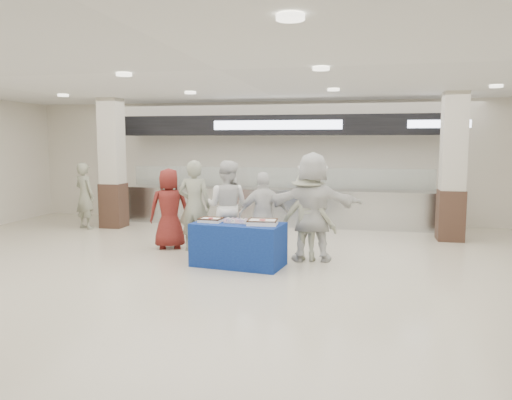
% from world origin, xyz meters
% --- Properties ---
extents(ground, '(14.00, 14.00, 0.00)m').
position_xyz_m(ground, '(0.00, 0.00, 0.00)').
color(ground, beige).
rests_on(ground, ground).
extents(serving_line, '(8.70, 0.85, 2.80)m').
position_xyz_m(serving_line, '(0.00, 5.40, 1.16)').
color(serving_line, '#B7BABE').
rests_on(serving_line, ground).
extents(column_left, '(0.55, 0.55, 3.20)m').
position_xyz_m(column_left, '(-4.00, 4.20, 1.53)').
color(column_left, '#362118').
rests_on(column_left, ground).
extents(column_right, '(0.55, 0.55, 3.20)m').
position_xyz_m(column_right, '(4.00, 4.20, 1.53)').
color(column_right, '#362118').
rests_on(column_right, ground).
extents(display_table, '(1.65, 1.00, 0.75)m').
position_xyz_m(display_table, '(0.03, 1.06, 0.38)').
color(display_table, navy).
rests_on(display_table, ground).
extents(sheet_cake_left, '(0.41, 0.33, 0.09)m').
position_xyz_m(sheet_cake_left, '(-0.48, 1.08, 0.79)').
color(sheet_cake_left, white).
rests_on(sheet_cake_left, display_table).
extents(sheet_cake_right, '(0.51, 0.41, 0.10)m').
position_xyz_m(sheet_cake_right, '(0.47, 0.98, 0.80)').
color(sheet_cake_right, white).
rests_on(sheet_cake_right, display_table).
extents(cupcake_tray, '(0.44, 0.35, 0.07)m').
position_xyz_m(cupcake_tray, '(0.00, 1.10, 0.78)').
color(cupcake_tray, '#B1B1B6').
rests_on(cupcake_tray, display_table).
extents(civilian_maroon, '(0.92, 0.76, 1.62)m').
position_xyz_m(civilian_maroon, '(-1.68, 2.14, 0.81)').
color(civilian_maroon, maroon).
rests_on(civilian_maroon, ground).
extents(soldier_a, '(0.67, 0.46, 1.79)m').
position_xyz_m(soldier_a, '(-1.11, 2.03, 0.90)').
color(soldier_a, gray).
rests_on(soldier_a, ground).
extents(chef_tall, '(0.94, 0.77, 1.79)m').
position_xyz_m(chef_tall, '(-0.45, 2.06, 0.89)').
color(chef_tall, white).
rests_on(chef_tall, ground).
extents(chef_short, '(1.01, 0.66, 1.60)m').
position_xyz_m(chef_short, '(0.35, 1.70, 0.80)').
color(chef_short, white).
rests_on(chef_short, ground).
extents(soldier_b, '(1.07, 0.65, 1.61)m').
position_xyz_m(soldier_b, '(1.15, 1.70, 0.81)').
color(soldier_b, gray).
rests_on(soldier_b, ground).
extents(civilian_white, '(1.88, 0.80, 1.97)m').
position_xyz_m(civilian_white, '(1.24, 1.70, 0.98)').
color(civilian_white, white).
rests_on(civilian_white, ground).
extents(soldier_bg, '(0.70, 0.59, 1.63)m').
position_xyz_m(soldier_bg, '(-4.57, 3.84, 0.82)').
color(soldier_bg, gray).
rests_on(soldier_bg, ground).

